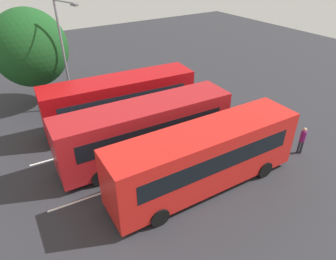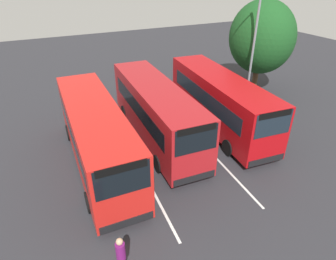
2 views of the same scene
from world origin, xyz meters
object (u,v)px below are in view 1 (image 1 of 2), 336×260
at_px(bus_center_left, 146,129).
at_px(depot_tree, 30,48).
at_px(bus_center_right, 121,100).
at_px(street_lamp, 65,51).
at_px(pedestrian, 303,138).
at_px(bus_far_left, 205,156).

height_order(bus_center_left, depot_tree, depot_tree).
height_order(bus_center_right, street_lamp, street_lamp).
xyz_separation_m(bus_center_right, depot_tree, (-3.99, 6.46, 2.56)).
bearing_deg(street_lamp, pedestrian, 19.46).
height_order(bus_center_left, bus_center_right, same).
distance_m(pedestrian, street_lamp, 16.50).
xyz_separation_m(bus_far_left, street_lamp, (-2.96, 12.04, 2.71)).
relative_size(bus_far_left, pedestrian, 5.81).
distance_m(bus_far_left, depot_tree, 15.55).
relative_size(bus_center_right, street_lamp, 1.31).
relative_size(street_lamp, depot_tree, 1.09).
distance_m(bus_center_right, depot_tree, 8.01).
bearing_deg(depot_tree, pedestrian, -53.41).
distance_m(bus_far_left, street_lamp, 12.70).
bearing_deg(pedestrian, bus_center_left, -70.04).
bearing_deg(street_lamp, bus_center_right, 11.33).
xyz_separation_m(bus_far_left, pedestrian, (6.67, -0.89, -0.79)).
bearing_deg(bus_center_right, bus_center_left, -89.94).
xyz_separation_m(bus_center_left, street_lamp, (-1.77, 8.19, 2.71)).
distance_m(bus_center_right, pedestrian, 11.72).
bearing_deg(pedestrian, bus_far_left, -46.50).
xyz_separation_m(pedestrian, street_lamp, (-9.63, 12.93, 3.51)).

